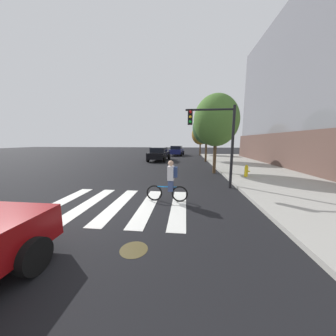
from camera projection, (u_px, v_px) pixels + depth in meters
ground_plane at (113, 204)px, 6.67m from camera, size 120.00×120.00×0.00m
crosswalk_stripes at (118, 204)px, 6.65m from camera, size 5.29×3.75×0.01m
manhole_cover at (134, 249)px, 3.89m from camera, size 0.64×0.64×0.01m
sedan_mid at (159, 154)px, 21.28m from camera, size 2.53×4.93×1.66m
sedan_far at (177, 150)px, 29.12m from camera, size 2.58×4.90×1.64m
cyclist at (170, 181)px, 6.87m from camera, size 1.71×0.37×1.69m
traffic_light_near at (216, 133)px, 8.63m from camera, size 2.47×0.28×4.20m
fire_hydrant at (246, 171)px, 11.08m from camera, size 0.33×0.22×0.78m
street_tree_near at (216, 121)px, 12.52m from camera, size 3.28×3.28×5.83m
street_tree_mid at (207, 128)px, 19.91m from camera, size 3.28×3.28×5.84m
street_tree_far at (201, 135)px, 28.61m from camera, size 2.93×2.93×5.21m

